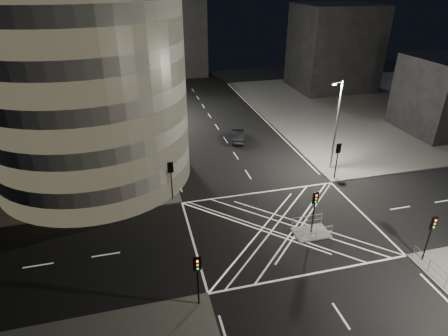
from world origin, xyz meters
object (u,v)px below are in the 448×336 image
object	(u,v)px
traffic_signal_island	(315,205)
sedan	(238,136)
traffic_signal_fl	(171,174)
street_lamp_right_far	(336,123)
traffic_signal_nl	(198,272)
central_island	(311,233)
street_lamp_left_near	(157,129)
traffic_signal_nr	(431,230)
street_lamp_left_far	(145,85)
traffic_signal_fr	(338,154)

from	to	relation	value
traffic_signal_island	sedan	size ratio (longest dim) A/B	0.89
traffic_signal_fl	street_lamp_right_far	world-z (taller)	street_lamp_right_far
traffic_signal_fl	traffic_signal_island	world-z (taller)	same
traffic_signal_nl	traffic_signal_fl	bearing A→B (deg)	90.00
central_island	street_lamp_right_far	bearing A→B (deg)	54.70
street_lamp_right_far	central_island	bearing A→B (deg)	-125.30
traffic_signal_fl	traffic_signal_nl	distance (m)	13.60
central_island	sedan	xyz separation A→B (m)	(-0.50, 20.86, 0.67)
central_island	street_lamp_left_near	world-z (taller)	street_lamp_left_near
traffic_signal_nr	traffic_signal_island	xyz separation A→B (m)	(-6.80, 5.30, 0.00)
traffic_signal_nl	street_lamp_left_near	world-z (taller)	street_lamp_left_near
traffic_signal_nr	street_lamp_right_far	size ratio (longest dim) A/B	0.40
street_lamp_right_far	sedan	bearing A→B (deg)	127.46
street_lamp_left_near	street_lamp_left_far	bearing A→B (deg)	90.00
traffic_signal_island	sedan	world-z (taller)	traffic_signal_island
central_island	traffic_signal_fl	size ratio (longest dim) A/B	0.75
street_lamp_right_far	sedan	distance (m)	13.90
traffic_signal_island	street_lamp_left_far	distance (m)	33.61
traffic_signal_fl	traffic_signal_nr	xyz separation A→B (m)	(17.60, -13.60, 0.00)
traffic_signal_fr	traffic_signal_island	xyz separation A→B (m)	(-6.80, -8.30, 0.00)
traffic_signal_fr	street_lamp_left_near	size ratio (longest dim) A/B	0.40
central_island	sedan	distance (m)	20.87
central_island	traffic_signal_nr	distance (m)	9.08
central_island	traffic_signal_fl	world-z (taller)	traffic_signal_fl
traffic_signal_nl	traffic_signal_nr	distance (m)	17.60
traffic_signal_fr	street_lamp_right_far	world-z (taller)	street_lamp_right_far
traffic_signal_nr	street_lamp_left_far	xyz separation A→B (m)	(-18.24, 36.80, 2.63)
street_lamp_right_far	street_lamp_left_far	bearing A→B (deg)	131.94
sedan	central_island	bearing A→B (deg)	105.68
traffic_signal_fl	central_island	bearing A→B (deg)	-37.54
traffic_signal_nr	street_lamp_left_near	xyz separation A→B (m)	(-18.24, 18.80, 2.63)
street_lamp_left_near	street_lamp_right_far	xyz separation A→B (m)	(18.87, -3.00, 0.00)
traffic_signal_fl	street_lamp_right_far	xyz separation A→B (m)	(18.24, 2.20, 2.63)
traffic_signal_nl	traffic_signal_island	size ratio (longest dim) A/B	1.00
traffic_signal_fr	traffic_signal_fl	bearing A→B (deg)	180.00
central_island	street_lamp_left_far	xyz separation A→B (m)	(-11.44, 31.50, 5.47)
traffic_signal_nr	street_lamp_right_far	xyz separation A→B (m)	(0.64, 15.80, 2.63)
street_lamp_left_near	street_lamp_right_far	distance (m)	19.11
traffic_signal_fl	street_lamp_left_near	world-z (taller)	street_lamp_left_near
traffic_signal_fl	street_lamp_left_near	distance (m)	5.86
traffic_signal_nl	traffic_signal_island	bearing A→B (deg)	26.14
traffic_signal_nl	central_island	bearing A→B (deg)	26.14
street_lamp_left_near	street_lamp_right_far	size ratio (longest dim) A/B	1.00
street_lamp_left_far	central_island	bearing A→B (deg)	-70.05
traffic_signal_fl	traffic_signal_nl	xyz separation A→B (m)	(0.00, -13.60, 0.00)
central_island	street_lamp_left_near	xyz separation A→B (m)	(-11.44, 13.50, 5.47)
traffic_signal_nl	street_lamp_left_far	size ratio (longest dim) A/B	0.40
central_island	traffic_signal_fr	size ratio (longest dim) A/B	0.75
traffic_signal_nl	traffic_signal_fr	bearing A→B (deg)	37.69
traffic_signal_fr	sedan	xyz separation A→B (m)	(-7.30, 12.56, -2.17)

